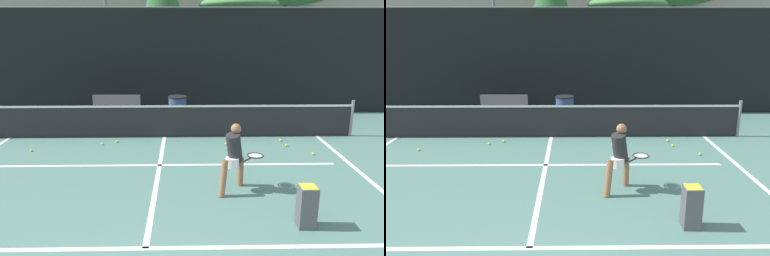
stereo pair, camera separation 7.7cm
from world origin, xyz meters
TOP-DOWN VIEW (x-y plane):
  - court_baseline_near at (0.00, 2.28)m, footprint 11.00×0.10m
  - court_service_line at (0.00, 5.68)m, footprint 8.25×0.10m
  - court_center_mark at (0.00, 5.13)m, footprint 0.10×5.70m
  - court_sideline_right at (4.51, 5.13)m, footprint 0.10×6.70m
  - net at (0.00, 7.98)m, footprint 11.09×0.09m
  - fence_back at (0.00, 11.09)m, footprint 24.00×0.06m
  - player_practicing at (1.56, 4.29)m, footprint 1.05×0.85m
  - tennis_ball_scattered_0 at (3.31, 7.47)m, footprint 0.07×0.07m
  - tennis_ball_scattered_1 at (1.72, 7.16)m, footprint 0.07×0.07m
  - tennis_ball_scattered_3 at (3.85, 6.32)m, footprint 0.07×0.07m
  - tennis_ball_scattered_4 at (3.34, 7.02)m, footprint 0.07×0.07m
  - tennis_ball_scattered_5 at (-1.30, 7.46)m, footprint 0.07×0.07m
  - tennis_ball_scattered_6 at (-3.40, 6.74)m, footprint 0.07×0.07m
  - tennis_ball_scattered_8 at (-1.67, 7.24)m, footprint 0.07×0.07m
  - ball_hopper at (2.55, 2.86)m, footprint 0.28×0.28m
  - courtside_bench at (-1.74, 10.04)m, footprint 1.64×0.41m
  - trash_bin at (0.36, 9.75)m, footprint 0.62×0.62m
  - parked_car at (0.92, 14.37)m, footprint 1.79×4.48m
  - tree_mid at (3.53, 18.28)m, footprint 4.26×4.26m
  - building_far at (0.00, 23.89)m, footprint 36.00×2.40m

SIDE VIEW (x-z plane):
  - court_baseline_near at x=0.00m, z-range 0.00..0.01m
  - court_service_line at x=0.00m, z-range 0.00..0.01m
  - court_center_mark at x=0.00m, z-range 0.00..0.01m
  - court_sideline_right at x=4.51m, z-range 0.00..0.01m
  - tennis_ball_scattered_0 at x=3.31m, z-range 0.00..0.07m
  - tennis_ball_scattered_1 at x=1.72m, z-range 0.00..0.07m
  - tennis_ball_scattered_3 at x=3.85m, z-range 0.00..0.07m
  - tennis_ball_scattered_4 at x=3.34m, z-range 0.00..0.07m
  - tennis_ball_scattered_5 at x=-1.30m, z-range 0.00..0.07m
  - tennis_ball_scattered_6 at x=-3.40m, z-range 0.00..0.07m
  - tennis_ball_scattered_8 at x=-1.67m, z-range 0.00..0.07m
  - ball_hopper at x=2.55m, z-range 0.02..0.73m
  - trash_bin at x=0.36m, z-range 0.00..0.89m
  - courtside_bench at x=-1.74m, z-range 0.04..0.90m
  - net at x=0.00m, z-range -0.02..1.05m
  - parked_car at x=0.92m, z-range -0.12..1.38m
  - player_practicing at x=1.56m, z-range 0.05..1.42m
  - fence_back at x=0.00m, z-range -0.01..3.78m
  - building_far at x=0.00m, z-range 0.00..6.05m
  - tree_mid at x=3.53m, z-range 1.85..6.52m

